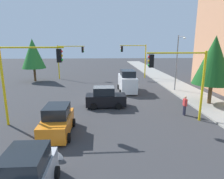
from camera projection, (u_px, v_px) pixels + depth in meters
ground_plane at (105, 101)px, 21.50m from camera, size 120.00×120.00×0.00m
sidewalk_kerb at (181, 88)px, 26.96m from camera, size 80.00×4.00×0.15m
lane_arrow_near at (51, 166)px, 10.13m from camera, size 2.40×1.10×1.10m
traffic_signal_far_right at (69, 55)px, 33.85m from camera, size 0.36×4.59×5.68m
traffic_signal_far_left at (135, 55)px, 34.50m from camera, size 0.36×4.59×5.78m
traffic_signal_near_left at (181, 72)px, 15.11m from camera, size 0.36×4.59×5.52m
traffic_signal_near_right at (27, 70)px, 14.37m from camera, size 0.36×4.59×5.94m
street_lamp_curbside at (178, 57)px, 24.55m from camera, size 2.15×0.28×7.00m
tree_opposite_side at (33, 54)px, 31.50m from camera, size 3.70×3.70×6.74m
tree_roadside_near at (214, 60)px, 19.15m from camera, size 3.73×3.73×6.80m
delivery_van_white at (127, 82)px, 25.29m from camera, size 4.80×2.22×2.77m
car_black at (105, 98)px, 19.35m from camera, size 2.07×3.82×1.98m
car_orange at (57, 121)px, 13.55m from camera, size 3.96×2.10×1.98m
car_silver at (25, 179)px, 7.84m from camera, size 3.79×2.10×1.98m
pedestrian_crossing at (185, 105)px, 17.05m from camera, size 0.40×0.24×1.70m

